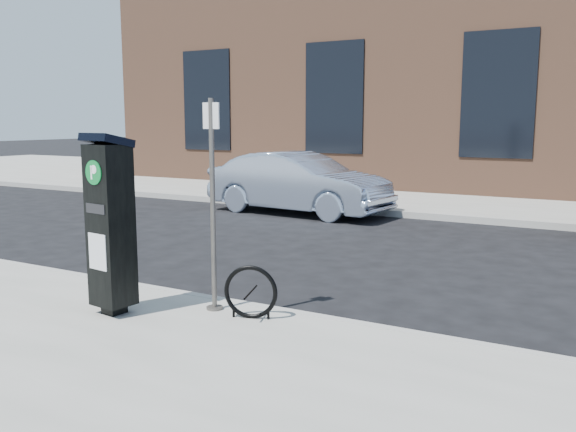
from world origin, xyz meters
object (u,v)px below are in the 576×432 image
Objects in this scene: parking_kiosk at (110,223)px; bike_rack at (251,292)px; car_silver at (299,183)px; sign_pole at (213,207)px.

parking_kiosk is 1.72m from bike_rack.
car_silver is (-2.19, 8.41, -0.42)m from parking_kiosk.
parking_kiosk is 1.13m from sign_pole.
sign_pole is at bearing 154.26° from bike_rack.
sign_pole is at bearing -153.21° from car_silver.
car_silver is (-3.63, 7.81, 0.32)m from bike_rack.
parking_kiosk is 0.84× the size of sign_pole.
sign_pole reaches higher than bike_rack.
bike_rack is (1.43, 0.60, -0.74)m from parking_kiosk.
car_silver is at bearing 96.56° from bike_rack.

